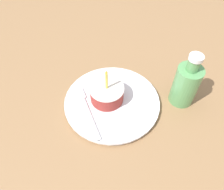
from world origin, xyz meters
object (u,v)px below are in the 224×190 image
at_px(bottle, 186,84).
at_px(cake_slice, 107,93).
at_px(fork, 87,109).
at_px(plate, 112,102).

bearing_deg(bottle, cake_slice, -106.39).
height_order(fork, bottle, bottle).
height_order(cake_slice, fork, cake_slice).
distance_m(cake_slice, fork, 0.08).
bearing_deg(bottle, plate, -104.52).
bearing_deg(plate, bottle, 75.48).
bearing_deg(cake_slice, fork, -76.71).
distance_m(plate, bottle, 0.23).
bearing_deg(fork, plate, 93.85).
distance_m(plate, cake_slice, 0.04).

